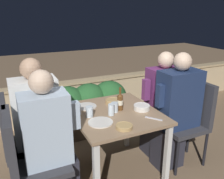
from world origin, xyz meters
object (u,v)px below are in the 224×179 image
Objects in this scene: beer_bottle at (120,101)px; person_blue_shirt at (51,142)px; chair_left_near at (26,156)px; chair_right_far at (174,105)px; chair_right_near at (190,115)px; person_white_polo at (41,124)px; person_navy_jumper at (175,112)px; chair_left_far at (19,137)px; person_purple_stripe at (160,103)px.

person_blue_shirt is at bearing -163.55° from beer_bottle.
chair_right_far is (1.78, 0.34, 0.00)m from chair_left_near.
chair_right_near is (1.76, 0.06, 0.00)m from chair_left_near.
person_white_polo reaches higher than chair_right_near.
chair_left_near is at bearing -177.90° from person_navy_jumper.
chair_left_near and chair_right_near have the same top height.
person_blue_shirt reaches higher than chair_right_near.
chair_left_far is 3.93× the size of beer_bottle.
chair_right_near is 3.93× the size of beer_bottle.
person_blue_shirt is 1.33× the size of chair_left_far.
chair_right_near is (1.56, 0.06, -0.07)m from person_blue_shirt.
person_purple_stripe is (1.57, 0.34, 0.06)m from chair_left_near.
chair_left_far is 0.76× the size of person_purple_stripe.
person_blue_shirt reaches higher than chair_left_far.
person_navy_jumper is (-0.21, 0.00, 0.08)m from chair_right_near.
chair_right_far is at bearing -0.18° from chair_left_far.
chair_left_far is at bearing 179.82° from chair_right_far.
person_purple_stripe is at bearing 11.36° from beer_bottle.
chair_left_far is 1.61m from person_navy_jumper.
person_white_polo is 1.61m from chair_right_near.
chair_left_far is 0.74× the size of person_navy_jumper.
chair_left_near is 1.61m from person_purple_stripe.
person_blue_shirt is (0.21, 0.00, 0.07)m from chair_left_near.
person_blue_shirt is 1.02× the size of person_purple_stripe.
person_purple_stripe is (1.39, -0.01, -0.02)m from person_white_polo.
chair_left_near is 1.02m from beer_bottle.
person_white_polo is at bearing 167.95° from person_navy_jumper.
person_white_polo is at bearing 169.50° from chair_right_near.
chair_right_near is at bearing -0.00° from person_navy_jumper.
person_blue_shirt is at bearing 0.00° from chair_left_near.
person_navy_jumper is (1.58, -0.29, 0.08)m from chair_left_far.
person_navy_jumper is 0.29m from person_purple_stripe.
chair_right_far is 0.22m from person_purple_stripe.
chair_right_far is 0.76× the size of person_purple_stripe.
chair_left_far is at bearing 180.00° from person_white_polo.
person_purple_stripe is (1.36, 0.34, -0.01)m from person_blue_shirt.
beer_bottle is (0.79, -0.13, 0.15)m from person_white_polo.
person_white_polo reaches higher than person_purple_stripe.
person_navy_jumper is 1.35× the size of chair_right_far.
beer_bottle reaches higher than chair_left_far.
beer_bottle is at bearing 13.02° from chair_left_near.
chair_right_far is (1.81, -0.01, 0.00)m from chair_left_far.
person_white_polo is 0.81m from beer_bottle.
chair_left_far and chair_right_far have the same top height.
chair_left_near is 0.74× the size of person_navy_jumper.
beer_bottle is (-0.59, 0.17, 0.16)m from person_navy_jumper.
person_navy_jumper is (1.38, -0.29, -0.01)m from person_white_polo.
person_white_polo is 1.01× the size of person_navy_jumper.
chair_right_far is (1.60, -0.01, -0.08)m from person_white_polo.
chair_right_near is at bearing -55.95° from person_purple_stripe.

